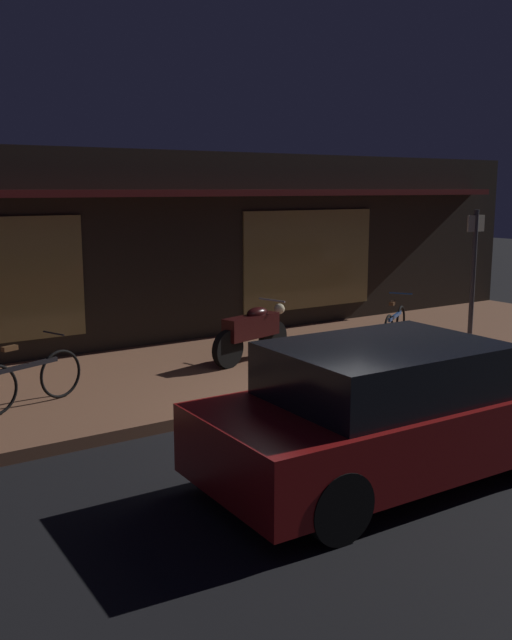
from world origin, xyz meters
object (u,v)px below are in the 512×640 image
parked_car_near (390,411)px  motorcycle (253,331)px  bicycle_extra (29,380)px  bicycle_parked (395,327)px  sign_post (474,266)px

parked_car_near → motorcycle: bearing=74.4°
motorcycle → bicycle_extra: 3.79m
bicycle_extra → parked_car_near: (2.52, -3.96, 0.20)m
motorcycle → bicycle_parked: 2.75m
motorcycle → sign_post: bearing=-10.1°
motorcycle → bicycle_extra: motorcycle is taller
bicycle_parked → parked_car_near: bearing=-135.0°
motorcycle → bicycle_extra: (-3.75, -0.47, -0.14)m
bicycle_parked → bicycle_extra: 6.46m
sign_post → bicycle_extra: bearing=177.8°
motorcycle → parked_car_near: size_ratio=0.40×
bicycle_parked → sign_post: sign_post is taller
bicycle_extra → parked_car_near: parked_car_near is taller
parked_car_near → sign_post: bearing=33.0°
bicycle_extra → parked_car_near: size_ratio=0.38×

